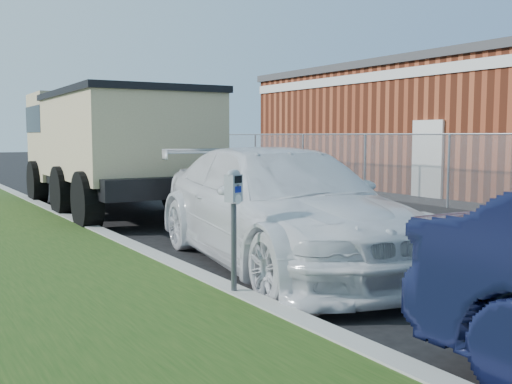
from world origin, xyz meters
TOP-DOWN VIEW (x-y plane):
  - ground at (0.00, 0.00)m, footprint 120.00×120.00m
  - chainlink_fence at (6.00, 7.00)m, footprint 0.06×30.06m
  - brick_building at (12.00, 8.00)m, footprint 9.20×14.20m
  - parking_meter at (-2.64, -0.57)m, footprint 0.21×0.18m
  - white_wagon at (-1.14, 0.85)m, footprint 3.02×5.79m
  - dump_truck at (-1.18, 7.95)m, footprint 3.13×7.37m

SIDE VIEW (x-z plane):
  - ground at x=0.00m, z-range 0.00..0.00m
  - white_wagon at x=-1.14m, z-range 0.00..1.60m
  - parking_meter at x=-2.64m, z-range 0.41..1.72m
  - chainlink_fence at x=6.00m, z-range -13.74..16.26m
  - dump_truck at x=-1.18m, z-range 0.18..3.03m
  - brick_building at x=12.00m, z-range 0.04..4.21m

